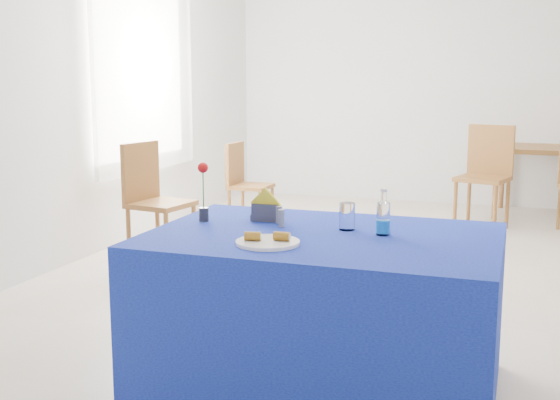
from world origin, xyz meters
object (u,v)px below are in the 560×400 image
object	(u,v)px
water_bottle	(383,220)
chair_bg_left	(486,169)
oak_table	(559,155)
chair_win_a	(152,194)
plate	(268,242)
chair_win_b	(244,179)
blue_table	(322,312)

from	to	relation	value
water_bottle	chair_bg_left	world-z (taller)	chair_bg_left
oak_table	chair_win_a	size ratio (longest dim) A/B	1.39
plate	chair_bg_left	world-z (taller)	chair_bg_left
plate	chair_bg_left	bearing A→B (deg)	80.89
chair_bg_left	chair_win_b	world-z (taller)	chair_bg_left
water_bottle	chair_win_a	xyz separation A→B (m)	(-2.21, 1.78, -0.27)
chair_win_a	chair_win_b	size ratio (longest dim) A/B	1.14
blue_table	water_bottle	distance (m)	0.53
plate	water_bottle	distance (m)	0.56
water_bottle	blue_table	bearing A→B (deg)	-164.83
water_bottle	chair_win_b	world-z (taller)	water_bottle
water_bottle	chair_win_a	size ratio (longest dim) A/B	0.22
oak_table	chair_win_a	world-z (taller)	chair_win_a
blue_table	water_bottle	bearing A→B (deg)	15.17
chair_win_a	water_bottle	bearing A→B (deg)	-120.06
blue_table	water_bottle	size ratio (longest dim) A/B	7.44
oak_table	water_bottle	bearing A→B (deg)	-101.30
plate	water_bottle	xyz separation A→B (m)	(0.44, 0.35, 0.06)
blue_table	oak_table	size ratio (longest dim) A/B	1.19
water_bottle	chair_win_a	world-z (taller)	water_bottle
plate	water_bottle	world-z (taller)	water_bottle
chair_bg_left	chair_win_b	distance (m)	2.40
plate	chair_win_b	size ratio (longest dim) A/B	0.33
plate	blue_table	world-z (taller)	plate
blue_table	chair_bg_left	bearing A→B (deg)	82.63
plate	oak_table	size ratio (longest dim) A/B	0.21
plate	oak_table	world-z (taller)	plate
blue_table	chair_win_a	xyz separation A→B (m)	(-1.94, 1.85, 0.18)
plate	chair_win_b	distance (m)	3.93
chair_win_b	chair_bg_left	bearing A→B (deg)	-69.70
chair_bg_left	chair_win_b	xyz separation A→B (m)	(-2.27, -0.77, -0.10)
oak_table	chair_win_b	world-z (taller)	chair_win_b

